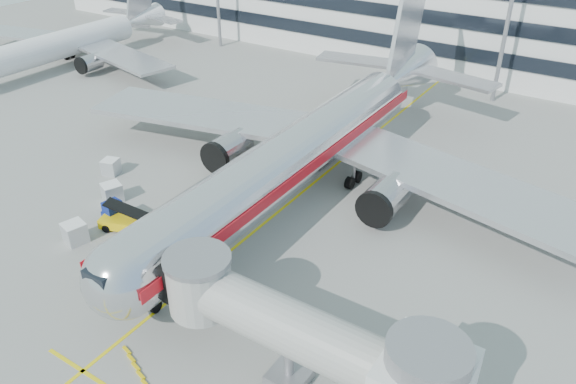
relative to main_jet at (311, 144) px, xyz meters
The scene contains 13 objects.
ground 12.46m from the main_jet, 90.00° to the right, with size 180.00×180.00×0.00m, color gray.
lead_in_line 4.57m from the main_jet, 90.00° to the right, with size 0.25×70.00×0.01m, color yellow.
stop_bar 26.07m from the main_jet, 90.00° to the right, with size 6.00×0.25×0.01m, color yellow.
main_jet is the anchor object (origin of this frame).
jet_bridge 23.18m from the main_jet, 58.30° to the right, with size 17.80×4.50×7.00m.
terminal 46.36m from the main_jet, 90.00° to the left, with size 150.00×24.25×15.60m.
second_jet 48.55m from the main_jet, 166.81° to the left, with size 38.21×36.52×12.04m.
belt_loader 16.61m from the main_jet, 121.39° to the right, with size 5.24×3.30×2.46m.
baggage_tug 17.48m from the main_jet, 126.32° to the right, with size 2.66×1.86×1.88m.
cargo_container_left 17.82m from the main_jet, 138.54° to the right, with size 2.01×2.01×1.63m.
cargo_container_right 19.22m from the main_jet, 154.03° to the right, with size 1.74×1.74×1.48m.
cargo_container_front 20.75m from the main_jet, 121.90° to the right, with size 1.90×1.90×1.66m.
ramp_worker 13.37m from the main_jet, 117.89° to the right, with size 0.66×0.44×1.82m, color #B4F91A.
Camera 1 is at (22.48, -26.53, 25.75)m, focal length 35.00 mm.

